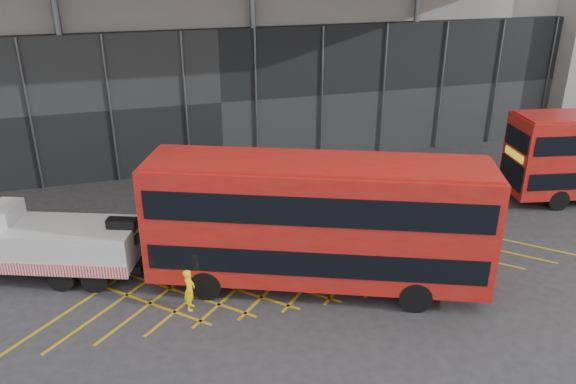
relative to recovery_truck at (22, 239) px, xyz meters
name	(u,v)px	position (x,y,z in m)	size (l,w,h in m)	color
ground_plane	(228,269)	(7.67, -1.83, -1.60)	(120.00, 120.00, 0.00)	#2B2B2E
road_markings	(303,257)	(10.87, -1.83, -1.60)	(23.16, 7.16, 0.01)	#C58E12
construction_building	(196,0)	(9.59, 16.56, 7.37)	(55.00, 23.97, 18.00)	gray
recovery_truck	(22,239)	(0.00, 0.00, 0.00)	(9.76, 5.22, 3.47)	black
bus_towed	(316,220)	(10.65, -4.01, 1.21)	(12.58, 7.44, 5.07)	#AD140F
worker	(189,290)	(5.86, -4.16, -0.81)	(0.58, 0.38, 1.59)	yellow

